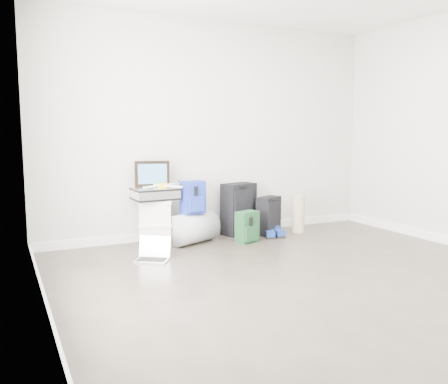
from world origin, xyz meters
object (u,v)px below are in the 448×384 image
duffel_bag (192,228)px  carry_on (269,216)px  boxes_stack (156,222)px  large_suitcase (239,209)px  briefcase (155,194)px  laptop (153,254)px

duffel_bag → carry_on: carry_on is taller
boxes_stack → carry_on: size_ratio=1.09×
boxes_stack → large_suitcase: (1.16, 0.11, 0.06)m
briefcase → duffel_bag: size_ratio=0.84×
large_suitcase → carry_on: bearing=-47.7°
carry_on → boxes_stack: bearing=151.8°
large_suitcase → laptop: large_suitcase is taller
duffel_bag → large_suitcase: size_ratio=0.89×
briefcase → large_suitcase: 1.20m
briefcase → duffel_bag: (0.43, -0.09, -0.43)m
large_suitcase → carry_on: (0.33, -0.20, -0.08)m
laptop → briefcase: bearing=102.9°
large_suitcase → duffel_bag: bearing=178.3°
boxes_stack → laptop: bearing=-90.2°
duffel_bag → carry_on: bearing=-22.4°
briefcase → large_suitcase: briefcase is taller
briefcase → laptop: bearing=-112.3°
boxes_stack → laptop: (-0.22, -0.60, -0.21)m
boxes_stack → duffel_bag: bearing=8.0°
carry_on → laptop: carry_on is taller
briefcase → carry_on: size_ratio=1.00×
boxes_stack → carry_on: bearing=16.6°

